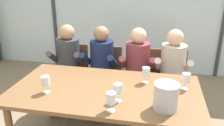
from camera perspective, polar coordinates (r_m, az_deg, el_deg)
ground at (r=3.67m, az=2.07°, el=-9.51°), size 14.00×14.00×0.00m
window_glass_panel at (r=4.58m, az=5.29°, el=13.83°), size 7.13×0.03×2.60m
window_mullion_left at (r=5.00m, az=-13.91°, el=13.92°), size 0.06×0.06×2.60m
hillside_vineyard at (r=8.63m, az=8.36°, el=13.72°), size 13.13×2.40×1.62m
dining_table at (r=2.49m, az=-1.63°, el=-7.67°), size 1.93×1.04×0.74m
chair_near_curtain at (r=3.56m, az=-9.32°, el=-1.61°), size 0.47×0.47×0.88m
chair_left_of_center at (r=3.41m, az=-1.40°, el=-2.32°), size 0.45×0.45×0.88m
chair_center at (r=3.35m, az=6.68°, el=-2.94°), size 0.44×0.44×0.88m
chair_right_of_center at (r=3.36m, az=13.91°, el=-3.36°), size 0.46×0.46×0.88m
person_charcoal_jacket at (r=3.38m, az=-10.68°, el=0.23°), size 0.49×0.63×1.20m
person_navy_polo at (r=3.24m, az=-2.86°, el=-0.36°), size 0.48×0.63×1.20m
person_maroon_top at (r=3.15m, az=6.07°, el=-1.03°), size 0.48×0.63×1.20m
person_beige_jumper at (r=3.15m, az=14.32°, el=-1.62°), size 0.47×0.62×1.20m
ice_bucket_primary at (r=2.10m, az=12.83°, el=-7.77°), size 0.22×0.22×0.24m
tasting_bowl at (r=2.57m, az=12.74°, el=-4.78°), size 0.15×0.15×0.05m
wine_glass_by_left_taster at (r=2.41m, az=-15.65°, el=-4.33°), size 0.08×0.08×0.17m
wine_glass_near_bucket at (r=2.03m, az=-0.20°, el=-8.59°), size 0.08×0.08×0.17m
wine_glass_center_pour at (r=2.50m, az=17.34°, el=-3.61°), size 0.08×0.08×0.17m
wine_glass_by_right_taster at (r=2.56m, az=8.17°, el=-2.17°), size 0.08×0.08×0.17m
wine_glass_spare_empty at (r=2.17m, az=1.48°, el=-6.29°), size 0.08×0.08×0.17m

